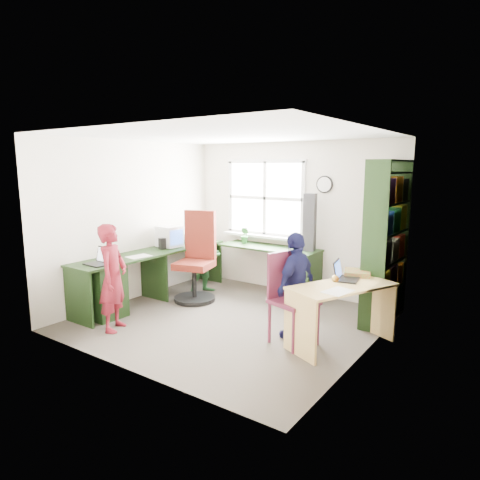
{
  "coord_description": "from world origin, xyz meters",
  "views": [
    {
      "loc": [
        3.22,
        -4.34,
        2.02
      ],
      "look_at": [
        0.0,
        0.25,
        1.05
      ],
      "focal_mm": 32.0,
      "sensor_mm": 36.0,
      "label": 1
    }
  ],
  "objects_px": {
    "swivel_chair": "(197,262)",
    "person_navy": "(296,285)",
    "wooden_chair": "(289,294)",
    "laptop_left": "(100,260)",
    "person_green": "(205,258)",
    "right_desk": "(342,302)",
    "laptop_right": "(344,275)",
    "potted_plant": "(245,235)",
    "cd_tower": "(310,222)",
    "bookshelf": "(386,246)",
    "crt_monitor": "(169,237)",
    "l_desk": "(144,277)",
    "person_red": "(113,278)"
  },
  "relations": [
    {
      "from": "swivel_chair",
      "to": "person_navy",
      "type": "distance_m",
      "value": 1.97
    },
    {
      "from": "swivel_chair",
      "to": "wooden_chair",
      "type": "distance_m",
      "value": 2.02
    },
    {
      "from": "laptop_left",
      "to": "person_green",
      "type": "height_order",
      "value": "person_green"
    },
    {
      "from": "swivel_chair",
      "to": "right_desk",
      "type": "bearing_deg",
      "value": -24.69
    },
    {
      "from": "laptop_right",
      "to": "person_navy",
      "type": "distance_m",
      "value": 0.57
    },
    {
      "from": "swivel_chair",
      "to": "wooden_chair",
      "type": "bearing_deg",
      "value": -34.04
    },
    {
      "from": "potted_plant",
      "to": "cd_tower",
      "type": "bearing_deg",
      "value": 3.12
    },
    {
      "from": "bookshelf",
      "to": "crt_monitor",
      "type": "height_order",
      "value": "bookshelf"
    },
    {
      "from": "l_desk",
      "to": "potted_plant",
      "type": "xyz_separation_m",
      "value": [
        0.58,
        1.72,
        0.43
      ]
    },
    {
      "from": "l_desk",
      "to": "right_desk",
      "type": "relative_size",
      "value": 2.19
    },
    {
      "from": "right_desk",
      "to": "cd_tower",
      "type": "xyz_separation_m",
      "value": [
        -1.09,
        1.39,
        0.67
      ]
    },
    {
      "from": "swivel_chair",
      "to": "laptop_right",
      "type": "bearing_deg",
      "value": -19.39
    },
    {
      "from": "person_red",
      "to": "wooden_chair",
      "type": "bearing_deg",
      "value": -91.45
    },
    {
      "from": "swivel_chair",
      "to": "person_green",
      "type": "xyz_separation_m",
      "value": [
        -0.12,
        0.35,
        -0.02
      ]
    },
    {
      "from": "l_desk",
      "to": "swivel_chair",
      "type": "distance_m",
      "value": 0.84
    },
    {
      "from": "bookshelf",
      "to": "person_green",
      "type": "bearing_deg",
      "value": -172.49
    },
    {
      "from": "l_desk",
      "to": "person_navy",
      "type": "distance_m",
      "value": 2.3
    },
    {
      "from": "l_desk",
      "to": "swivel_chair",
      "type": "xyz_separation_m",
      "value": [
        0.35,
        0.76,
        0.12
      ]
    },
    {
      "from": "swivel_chair",
      "to": "person_red",
      "type": "distance_m",
      "value": 1.54
    },
    {
      "from": "swivel_chair",
      "to": "cd_tower",
      "type": "xyz_separation_m",
      "value": [
        1.37,
        1.02,
        0.6
      ]
    },
    {
      "from": "potted_plant",
      "to": "person_green",
      "type": "relative_size",
      "value": 0.24
    },
    {
      "from": "wooden_chair",
      "to": "person_red",
      "type": "bearing_deg",
      "value": -138.13
    },
    {
      "from": "bookshelf",
      "to": "wooden_chair",
      "type": "xyz_separation_m",
      "value": [
        -0.68,
        -1.33,
        -0.43
      ]
    },
    {
      "from": "l_desk",
      "to": "bookshelf",
      "type": "relative_size",
      "value": 1.4
    },
    {
      "from": "right_desk",
      "to": "crt_monitor",
      "type": "distance_m",
      "value": 3.08
    },
    {
      "from": "person_green",
      "to": "person_navy",
      "type": "bearing_deg",
      "value": -94.67
    },
    {
      "from": "cd_tower",
      "to": "person_red",
      "type": "xyz_separation_m",
      "value": [
        -1.4,
        -2.56,
        -0.52
      ]
    },
    {
      "from": "l_desk",
      "to": "crt_monitor",
      "type": "height_order",
      "value": "crt_monitor"
    },
    {
      "from": "swivel_chair",
      "to": "potted_plant",
      "type": "xyz_separation_m",
      "value": [
        0.23,
        0.96,
        0.31
      ]
    },
    {
      "from": "potted_plant",
      "to": "l_desk",
      "type": "bearing_deg",
      "value": -108.51
    },
    {
      "from": "wooden_chair",
      "to": "laptop_right",
      "type": "distance_m",
      "value": 0.69
    },
    {
      "from": "crt_monitor",
      "to": "potted_plant",
      "type": "relative_size",
      "value": 1.33
    },
    {
      "from": "person_navy",
      "to": "cd_tower",
      "type": "bearing_deg",
      "value": -157.5
    },
    {
      "from": "wooden_chair",
      "to": "swivel_chair",
      "type": "bearing_deg",
      "value": 179.04
    },
    {
      "from": "person_navy",
      "to": "laptop_left",
      "type": "bearing_deg",
      "value": -66.54
    },
    {
      "from": "laptop_left",
      "to": "person_green",
      "type": "distance_m",
      "value": 1.79
    },
    {
      "from": "swivel_chair",
      "to": "bookshelf",
      "type": "bearing_deg",
      "value": -0.96
    },
    {
      "from": "swivel_chair",
      "to": "cd_tower",
      "type": "distance_m",
      "value": 1.81
    },
    {
      "from": "swivel_chair",
      "to": "wooden_chair",
      "type": "relative_size",
      "value": 1.28
    },
    {
      "from": "laptop_right",
      "to": "person_red",
      "type": "relative_size",
      "value": 0.28
    },
    {
      "from": "person_red",
      "to": "person_green",
      "type": "height_order",
      "value": "person_red"
    },
    {
      "from": "swivel_chair",
      "to": "potted_plant",
      "type": "bearing_deg",
      "value": 60.37
    },
    {
      "from": "laptop_right",
      "to": "person_navy",
      "type": "bearing_deg",
      "value": 112.39
    },
    {
      "from": "cd_tower",
      "to": "potted_plant",
      "type": "xyz_separation_m",
      "value": [
        -1.14,
        -0.06,
        -0.3
      ]
    },
    {
      "from": "person_red",
      "to": "person_green",
      "type": "distance_m",
      "value": 1.89
    },
    {
      "from": "laptop_right",
      "to": "person_red",
      "type": "distance_m",
      "value": 2.79
    },
    {
      "from": "swivel_chair",
      "to": "l_desk",
      "type": "bearing_deg",
      "value": -130.83
    },
    {
      "from": "l_desk",
      "to": "person_green",
      "type": "distance_m",
      "value": 1.14
    },
    {
      "from": "cd_tower",
      "to": "potted_plant",
      "type": "relative_size",
      "value": 3.16
    },
    {
      "from": "person_green",
      "to": "laptop_left",
      "type": "bearing_deg",
      "value": -174.72
    }
  ]
}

